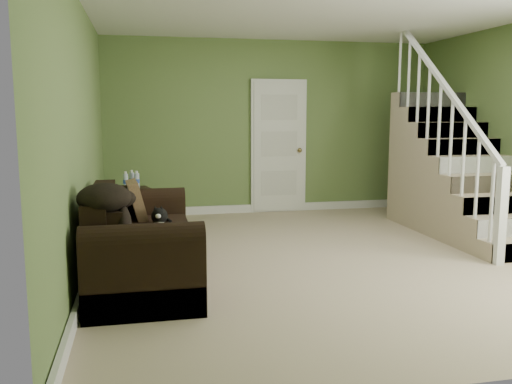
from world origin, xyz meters
name	(u,v)px	position (x,y,z in m)	size (l,w,h in m)	color
floor	(332,257)	(0.00, 0.00, 0.00)	(5.00, 5.50, 0.01)	tan
ceiling	(337,4)	(0.00, 0.00, 2.60)	(5.00, 5.50, 0.01)	white
wall_back	(272,127)	(0.00, 2.75, 1.30)	(5.00, 0.04, 2.60)	olive
wall_front	(511,156)	(0.00, -2.75, 1.30)	(5.00, 0.04, 2.60)	olive
wall_left	(82,137)	(-2.50, 0.00, 1.30)	(0.04, 5.50, 2.60)	olive
baseboard_back	(272,208)	(0.00, 2.72, 0.06)	(5.00, 0.04, 0.12)	white
baseboard_left	(91,265)	(-2.47, 0.00, 0.06)	(0.04, 5.50, 0.12)	white
door	(279,147)	(0.10, 2.71, 1.01)	(0.86, 0.12, 2.02)	white
staircase	(453,181)	(1.99, 0.97, 0.64)	(1.00, 2.51, 2.82)	tan
sofa	(138,246)	(-2.02, -0.38, 0.32)	(0.92, 2.12, 0.84)	black
side_table	(133,209)	(-2.09, 1.75, 0.29)	(0.56, 0.56, 0.79)	black
cat	(160,216)	(-1.80, -0.08, 0.53)	(0.20, 0.43, 0.21)	black
banana	(149,238)	(-1.92, -0.74, 0.48)	(0.05, 0.18, 0.05)	yellow
throw_pillow	(137,201)	(-2.02, 0.25, 0.64)	(0.10, 0.41, 0.41)	#4C2E1E
throw_blanket	(104,198)	(-2.26, -0.97, 0.87)	(0.41, 0.55, 0.23)	black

